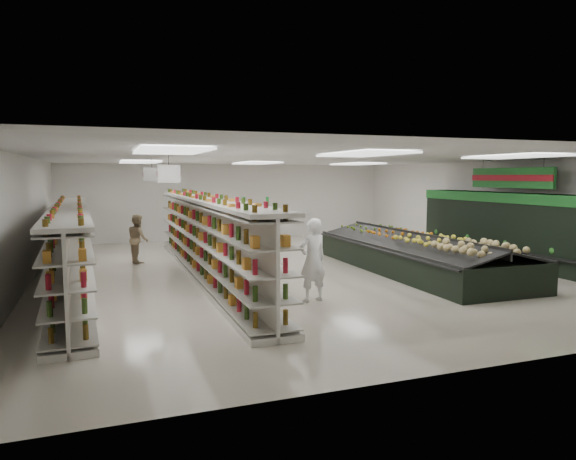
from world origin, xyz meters
name	(u,v)px	position (x,y,z in m)	size (l,w,h in m)	color
floor	(296,270)	(0.00, 0.00, 0.00)	(16.00, 16.00, 0.00)	beige
ceiling	(297,158)	(0.00, 0.00, 3.20)	(14.00, 16.00, 0.02)	white
wall_back	(230,202)	(0.00, 8.00, 1.60)	(14.00, 0.02, 3.20)	white
wall_front	(501,255)	(0.00, -8.00, 1.60)	(14.00, 0.02, 3.20)	white
wall_left	(23,222)	(-7.00, 0.00, 1.60)	(0.02, 16.00, 3.20)	white
wall_right	(493,209)	(7.00, 0.00, 1.60)	(0.02, 16.00, 3.20)	white
produce_wall_case	(516,225)	(6.53, -1.50, 1.24)	(0.93, 8.00, 2.20)	black
aisle_sign_near	(169,174)	(-3.80, -2.00, 2.75)	(0.52, 0.06, 0.75)	white
aisle_sign_far	(152,174)	(-3.80, 2.00, 2.75)	(0.52, 0.06, 0.75)	white
hortifruti_banner	(510,178)	(6.25, -1.50, 2.65)	(0.12, 3.20, 0.95)	#1D6F26
gondola_left	(71,250)	(-5.98, -0.07, 0.90)	(1.30, 11.31, 1.96)	silver
gondola_center	(206,241)	(-2.62, 0.02, 0.97)	(0.95, 12.20, 2.11)	silver
produce_island	(415,253)	(3.15, -1.26, 0.51)	(2.84, 7.56, 1.12)	black
soda_endcap	(256,222)	(0.79, 6.77, 0.82)	(1.54, 1.28, 1.69)	#A7131F
shopper_main	(313,260)	(-1.00, -3.58, 0.90)	(0.66, 0.43, 1.81)	silver
shopper_background	(138,239)	(-4.20, 2.86, 0.76)	(0.74, 0.46, 1.52)	#A18263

